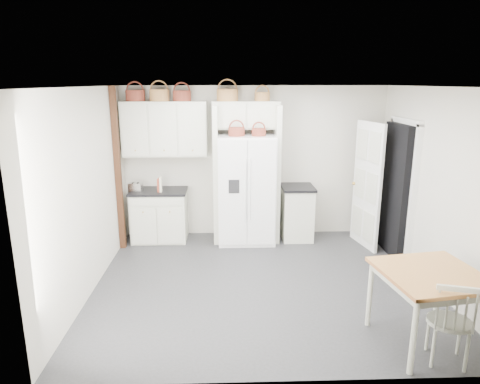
{
  "coord_description": "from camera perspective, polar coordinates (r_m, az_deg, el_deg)",
  "views": [
    {
      "loc": [
        -0.49,
        -5.34,
        2.66
      ],
      "look_at": [
        -0.3,
        0.4,
        1.17
      ],
      "focal_mm": 32.0,
      "sensor_mm": 36.0,
      "label": 1
    }
  ],
  "objects": [
    {
      "name": "floor",
      "position": [
        5.98,
        3.06,
        -11.92
      ],
      "size": [
        4.5,
        4.5,
        0.0
      ],
      "primitive_type": "plane",
      "color": "#2A2A2D",
      "rests_on": "ground"
    },
    {
      "name": "ceiling",
      "position": [
        5.36,
        3.44,
        13.84
      ],
      "size": [
        4.5,
        4.5,
        0.0
      ],
      "primitive_type": "plane",
      "color": "white",
      "rests_on": "wall_back"
    },
    {
      "name": "wall_back",
      "position": [
        7.48,
        1.87,
        4.01
      ],
      "size": [
        4.5,
        0.0,
        4.5
      ],
      "primitive_type": "plane",
      "rotation": [
        1.57,
        0.0,
        0.0
      ],
      "color": "beige",
      "rests_on": "floor"
    },
    {
      "name": "wall_left",
      "position": [
        5.78,
        -19.58,
        0.04
      ],
      "size": [
        0.0,
        4.0,
        4.0
      ],
      "primitive_type": "plane",
      "rotation": [
        1.57,
        0.0,
        1.57
      ],
      "color": "beige",
      "rests_on": "floor"
    },
    {
      "name": "wall_right",
      "position": [
        6.15,
        24.6,
        0.4
      ],
      "size": [
        0.0,
        4.0,
        4.0
      ],
      "primitive_type": "plane",
      "rotation": [
        1.57,
        0.0,
        -1.57
      ],
      "color": "beige",
      "rests_on": "floor"
    },
    {
      "name": "refrigerator",
      "position": [
        7.19,
        0.85,
        0.39
      ],
      "size": [
        0.94,
        0.75,
        1.81
      ],
      "primitive_type": "cube",
      "color": "white",
      "rests_on": "floor"
    },
    {
      "name": "base_cab_left",
      "position": [
        7.47,
        -10.66,
        -3.19
      ],
      "size": [
        0.91,
        0.58,
        0.84
      ],
      "primitive_type": "cube",
      "color": "beige",
      "rests_on": "floor"
    },
    {
      "name": "base_cab_right",
      "position": [
        7.48,
        7.58,
        -2.85
      ],
      "size": [
        0.51,
        0.61,
        0.89
      ],
      "primitive_type": "cube",
      "color": "beige",
      "rests_on": "floor"
    },
    {
      "name": "dining_table",
      "position": [
        4.95,
        23.74,
        -13.98
      ],
      "size": [
        1.1,
        1.1,
        0.8
      ],
      "primitive_type": "cube",
      "rotation": [
        0.0,
        0.0,
        0.15
      ],
      "color": "#A55A2E",
      "rests_on": "floor"
    },
    {
      "name": "windsor_chair",
      "position": [
        4.73,
        26.13,
        -15.28
      ],
      "size": [
        0.5,
        0.48,
        0.85
      ],
      "primitive_type": "cube",
      "rotation": [
        0.0,
        0.0,
        -0.27
      ],
      "color": "beige",
      "rests_on": "floor"
    },
    {
      "name": "counter_left",
      "position": [
        7.35,
        -10.82,
        0.1
      ],
      "size": [
        0.95,
        0.61,
        0.04
      ],
      "primitive_type": "cube",
      "color": "black",
      "rests_on": "base_cab_left"
    },
    {
      "name": "counter_right",
      "position": [
        7.35,
        7.7,
        0.62
      ],
      "size": [
        0.55,
        0.65,
        0.04
      ],
      "primitive_type": "cube",
      "color": "black",
      "rests_on": "base_cab_right"
    },
    {
      "name": "toaster",
      "position": [
        7.29,
        -13.75,
        0.59
      ],
      "size": [
        0.24,
        0.17,
        0.15
      ],
      "primitive_type": "cube",
      "rotation": [
        0.0,
        0.0,
        -0.18
      ],
      "color": "silver",
      "rests_on": "counter_left"
    },
    {
      "name": "cookbook_red",
      "position": [
        7.24,
        -10.73,
        0.95
      ],
      "size": [
        0.05,
        0.15,
        0.23
      ],
      "primitive_type": "cube",
      "rotation": [
        0.0,
        0.0,
        -0.09
      ],
      "color": "#953724",
      "rests_on": "counter_left"
    },
    {
      "name": "cookbook_cream",
      "position": [
        7.23,
        -10.53,
        1.02
      ],
      "size": [
        0.05,
        0.16,
        0.24
      ],
      "primitive_type": "cube",
      "rotation": [
        0.0,
        0.0,
        0.1
      ],
      "color": "beige",
      "rests_on": "counter_left"
    },
    {
      "name": "basket_upper_a",
      "position": [
        7.32,
        -13.79,
        12.36
      ],
      "size": [
        0.31,
        0.31,
        0.18
      ],
      "primitive_type": "cylinder",
      "color": "#511E19",
      "rests_on": "upper_cabinet"
    },
    {
      "name": "basket_upper_b",
      "position": [
        7.25,
        -10.7,
        12.55
      ],
      "size": [
        0.32,
        0.32,
        0.19
      ],
      "primitive_type": "cylinder",
      "color": "#9D6B3E",
      "rests_on": "upper_cabinet"
    },
    {
      "name": "basket_upper_c",
      "position": [
        7.2,
        -7.75,
        12.59
      ],
      "size": [
        0.3,
        0.3,
        0.17
      ],
      "primitive_type": "cylinder",
      "color": "#511E19",
      "rests_on": "upper_cabinet"
    },
    {
      "name": "basket_bridge_a",
      "position": [
        7.17,
        -1.7,
        12.8
      ],
      "size": [
        0.35,
        0.35,
        0.2
      ],
      "primitive_type": "cylinder",
      "color": "#9D6B3E",
      "rests_on": "bridge_cabinet"
    },
    {
      "name": "basket_bridge_b",
      "position": [
        7.2,
        2.98,
        12.58
      ],
      "size": [
        0.25,
        0.25,
        0.14
      ],
      "primitive_type": "cylinder",
      "color": "#9D6B3E",
      "rests_on": "bridge_cabinet"
    },
    {
      "name": "basket_fridge_a",
      "position": [
        6.91,
        -0.46,
        8.04
      ],
      "size": [
        0.26,
        0.26,
        0.14
      ],
      "primitive_type": "cylinder",
      "color": "#511E19",
      "rests_on": "refrigerator"
    },
    {
      "name": "basket_fridge_b",
      "position": [
        6.93,
        2.52,
        7.97
      ],
      "size": [
        0.23,
        0.23,
        0.12
      ],
      "primitive_type": "cylinder",
      "color": "#511E19",
      "rests_on": "refrigerator"
    },
    {
      "name": "upper_cabinet",
      "position": [
        7.28,
        -9.99,
        8.29
      ],
      "size": [
        1.4,
        0.34,
        0.9
      ],
      "primitive_type": "cube",
      "color": "beige",
      "rests_on": "wall_back"
    },
    {
      "name": "bridge_cabinet",
      "position": [
        7.19,
        0.81,
        10.23
      ],
      "size": [
        1.12,
        0.34,
        0.45
      ],
      "primitive_type": "cube",
      "color": "beige",
      "rests_on": "wall_back"
    },
    {
      "name": "fridge_panel_left",
      "position": [
        7.2,
        -3.23,
        2.37
      ],
      "size": [
        0.08,
        0.6,
        2.3
      ],
      "primitive_type": "cube",
      "color": "beige",
      "rests_on": "floor"
    },
    {
      "name": "fridge_panel_right",
      "position": [
        7.25,
        4.86,
        2.42
      ],
      "size": [
        0.08,
        0.6,
        2.3
      ],
      "primitive_type": "cube",
      "color": "beige",
      "rests_on": "floor"
    },
    {
      "name": "trim_post",
      "position": [
        7.03,
        -15.97,
        2.79
      ],
      "size": [
        0.09,
        0.09,
        2.6
      ],
      "primitive_type": "cube",
      "color": "#452112",
      "rests_on": "floor"
    },
    {
      "name": "doorway_void",
      "position": [
        7.06,
        20.19,
        0.21
      ],
      "size": [
        0.18,
        0.85,
        2.05
      ],
      "primitive_type": "cube",
      "color": "black",
      "rests_on": "floor"
    },
    {
      "name": "door_slab",
      "position": [
        7.24,
        16.57,
        0.84
      ],
      "size": [
        0.21,
        0.79,
        2.05
      ],
      "primitive_type": "cube",
      "rotation": [
        0.0,
        0.0,
        -1.36
      ],
      "color": "white",
      "rests_on": "floor"
    }
  ]
}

